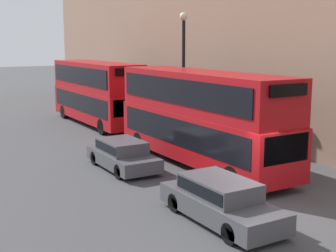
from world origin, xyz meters
TOP-DOWN VIEW (x-y plane):
  - ground_plane at (0.00, 0.00)m, footprint 200.00×200.00m
  - bus_leading at (1.60, 6.06)m, footprint 2.59×11.01m
  - bus_second_in_queue at (1.60, 18.68)m, footprint 2.59×10.56m
  - car_dark_sedan at (-1.80, -0.05)m, footprint 1.80×4.68m
  - car_hatchback at (-1.80, 7.24)m, footprint 1.83×4.21m
  - street_lamp at (3.35, 10.28)m, footprint 0.44×0.44m

SIDE VIEW (x-z plane):
  - ground_plane at x=0.00m, z-range 0.00..0.00m
  - car_hatchback at x=-1.80m, z-range 0.04..1.35m
  - car_dark_sedan at x=-1.80m, z-range 0.04..1.44m
  - bus_second_in_queue at x=1.60m, z-range 0.22..4.51m
  - bus_leading at x=1.60m, z-range 0.22..4.56m
  - street_lamp at x=3.35m, z-range 0.79..8.00m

